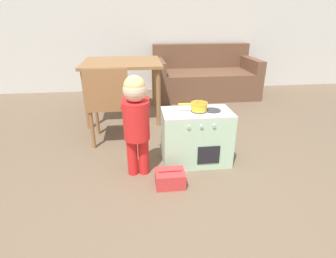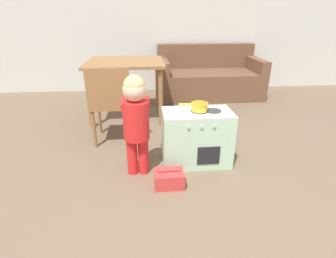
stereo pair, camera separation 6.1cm
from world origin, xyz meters
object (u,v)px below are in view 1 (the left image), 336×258
child_figure (136,116)px  couch (204,78)px  toy_pot (199,106)px  toy_basket (170,178)px  play_kitchen (196,137)px  dining_chair_near (109,103)px  dining_table (122,69)px

child_figure → couch: child_figure is taller
toy_pot → toy_basket: toy_pot is taller
play_kitchen → dining_chair_near: bearing=148.3°
toy_basket → couch: bearing=70.6°
play_kitchen → toy_pot: toy_pot is taller
play_kitchen → couch: bearing=74.3°
play_kitchen → child_figure: child_figure is taller
toy_basket → couch: 2.73m
toy_pot → play_kitchen: bearing=-177.7°
couch → child_figure: bearing=-116.1°
toy_basket → dining_chair_near: 1.07m
toy_pot → child_figure: 0.56m
dining_table → couch: (1.31, 0.92, -0.34)m
play_kitchen → toy_basket: play_kitchen is taller
play_kitchen → couch: size_ratio=0.37×
dining_table → couch: size_ratio=0.58×
toy_basket → dining_table: 1.80m
play_kitchen → toy_pot: 0.30m
play_kitchen → child_figure: 0.62m
dining_chair_near → dining_table: bearing=81.7°
child_figure → dining_table: child_figure is taller
toy_basket → dining_chair_near: bearing=121.3°
toy_basket → dining_table: size_ratio=0.24×
toy_pot → dining_table: (-0.70, 1.30, 0.09)m
play_kitchen → couch: (0.62, 2.21, 0.05)m
child_figure → couch: bearing=63.9°
toy_basket → dining_chair_near: dining_chair_near is taller
dining_chair_near → couch: bearing=50.3°
dining_table → couch: 1.63m
toy_basket → toy_pot: bearing=50.4°
play_kitchen → dining_table: bearing=117.9°
toy_basket → couch: (0.90, 2.57, 0.23)m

